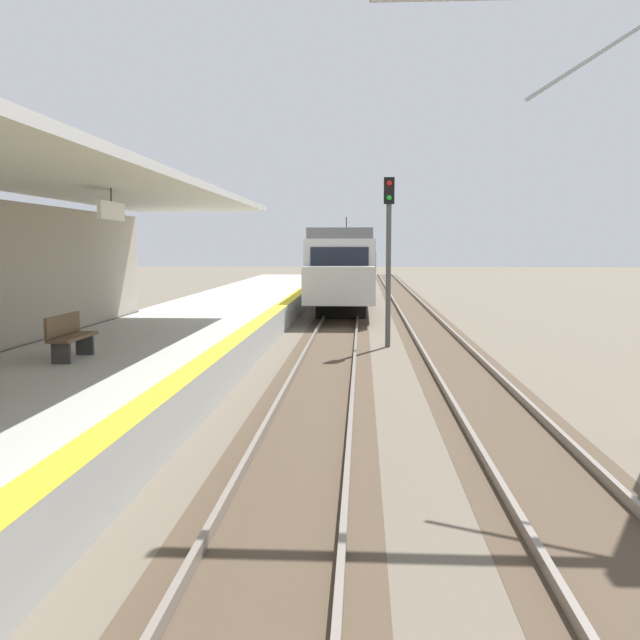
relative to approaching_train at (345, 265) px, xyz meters
name	(u,v)px	position (x,y,z in m)	size (l,w,h in m)	color
station_platform	(144,356)	(-4.40, -20.52, -1.73)	(5.00, 80.00, 0.91)	#A8A8A3
track_pair_nearest_platform	(331,351)	(0.00, -16.52, -2.13)	(2.34, 120.00, 0.16)	#4C3D2D
track_pair_middle	(447,351)	(3.40, -16.52, -2.13)	(2.34, 120.00, 0.16)	#4C3D2D
approaching_train	(345,265)	(0.00, 0.00, 0.00)	(2.93, 19.60, 4.76)	silver
rail_signal_post	(389,244)	(1.71, -15.28, 1.02)	(0.32, 0.34, 5.20)	#4C4C4C
platform_bench	(69,335)	(-4.84, -23.96, -0.80)	(0.45, 1.60, 0.88)	brown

